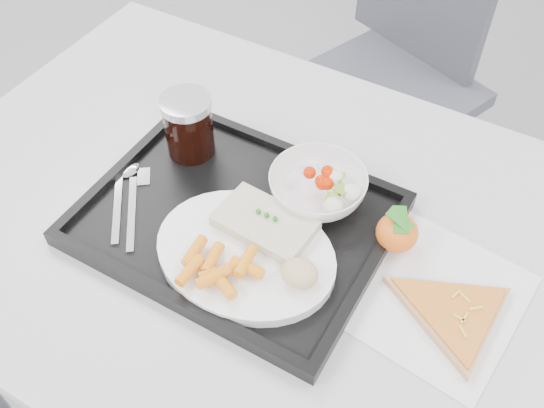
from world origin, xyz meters
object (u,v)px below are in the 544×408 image
(pizza_slice, at_px, (453,313))
(chair, at_px, (399,49))
(table, at_px, (275,252))
(cola_glass, at_px, (188,125))
(salad_bowl, at_px, (318,187))
(tangerine, at_px, (397,232))
(dinner_plate, at_px, (246,254))
(tray, at_px, (236,220))

(pizza_slice, bearing_deg, chair, 114.36)
(table, xyz_separation_m, cola_glass, (-0.20, 0.06, 0.14))
(salad_bowl, relative_size, tangerine, 2.32)
(table, distance_m, dinner_plate, 0.12)
(chair, height_order, tangerine, chair)
(salad_bowl, height_order, tangerine, tangerine)
(tangerine, bearing_deg, table, -163.07)
(chair, relative_size, dinner_plate, 3.44)
(tangerine, bearing_deg, pizza_slice, -32.06)
(salad_bowl, distance_m, tangerine, 0.14)
(pizza_slice, bearing_deg, tray, -178.74)
(chair, xyz_separation_m, tangerine, (0.27, -0.78, 0.25))
(cola_glass, xyz_separation_m, pizza_slice, (0.49, -0.08, -0.06))
(tray, bearing_deg, pizza_slice, 1.26)
(chair, bearing_deg, pizza_slice, -65.64)
(tray, height_order, dinner_plate, dinner_plate)
(chair, relative_size, pizza_slice, 4.15)
(table, bearing_deg, cola_glass, 162.45)
(chair, bearing_deg, cola_glass, -97.52)
(tray, distance_m, tangerine, 0.24)
(tray, relative_size, tangerine, 6.85)
(chair, distance_m, tray, 0.89)
(dinner_plate, bearing_deg, table, 88.37)
(salad_bowl, bearing_deg, pizza_slice, -19.87)
(table, xyz_separation_m, tray, (-0.05, -0.03, 0.08))
(dinner_plate, height_order, tangerine, tangerine)
(dinner_plate, relative_size, tangerine, 4.11)
(cola_glass, distance_m, tangerine, 0.37)
(cola_glass, bearing_deg, salad_bowl, 2.54)
(tray, relative_size, pizza_slice, 2.01)
(chair, relative_size, tray, 2.07)
(dinner_plate, distance_m, pizza_slice, 0.30)
(pizza_slice, bearing_deg, cola_glass, 170.45)
(salad_bowl, distance_m, cola_glass, 0.23)
(tangerine, bearing_deg, cola_glass, 178.49)
(table, bearing_deg, chair, 96.63)
(dinner_plate, height_order, salad_bowl, salad_bowl)
(tray, bearing_deg, salad_bowl, 48.50)
(cola_glass, bearing_deg, tray, -31.92)
(cola_glass, xyz_separation_m, tangerine, (0.37, -0.01, -0.04))
(table, height_order, cola_glass, cola_glass)
(table, xyz_separation_m, tangerine, (0.17, 0.05, 0.10))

